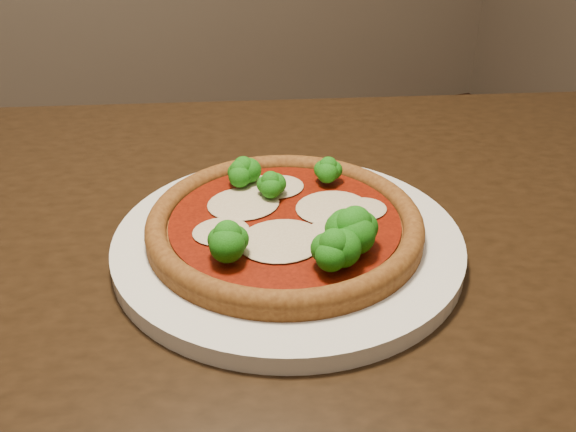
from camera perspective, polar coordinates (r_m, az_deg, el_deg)
name	(u,v)px	position (r m, az deg, el deg)	size (l,w,h in m)	color
dining_table	(213,318)	(0.71, -6.64, -8.98)	(1.42, 1.13, 0.75)	black
plate	(288,243)	(0.63, 0.00, -2.40)	(0.34, 0.34, 0.02)	silver
pizza	(289,221)	(0.62, 0.11, -0.49)	(0.27, 0.27, 0.06)	brown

